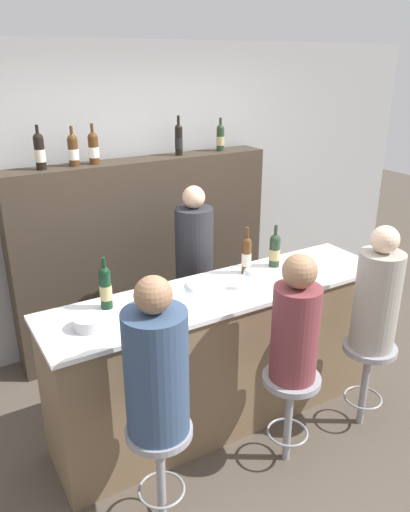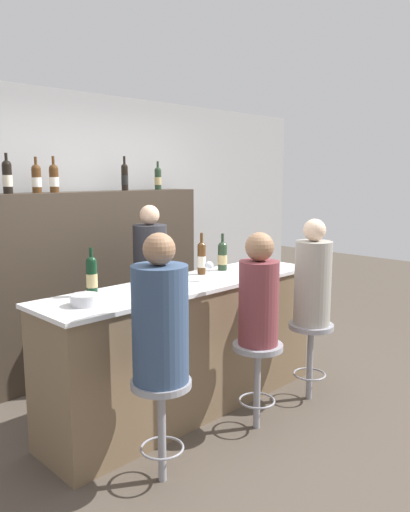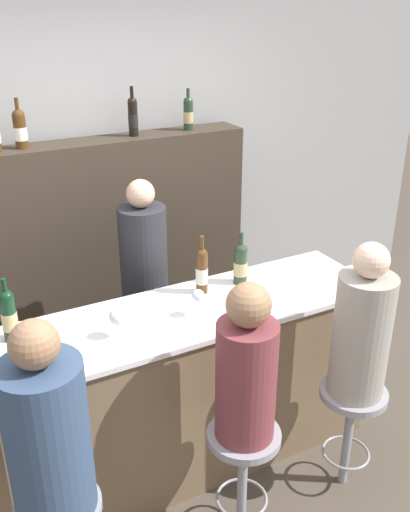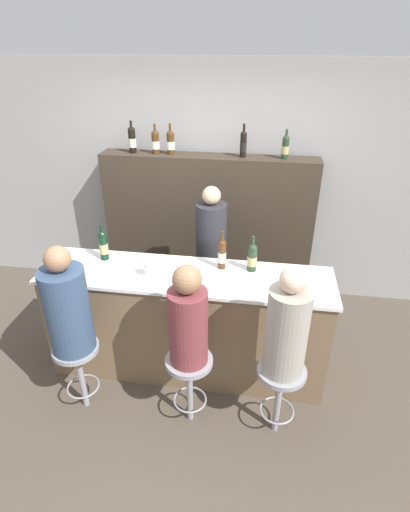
{
  "view_description": "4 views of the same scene",
  "coord_description": "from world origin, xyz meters",
  "px_view_note": "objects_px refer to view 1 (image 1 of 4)",
  "views": [
    {
      "loc": [
        -1.64,
        -2.23,
        2.46
      ],
      "look_at": [
        -0.15,
        0.28,
        1.3
      ],
      "focal_mm": 35.0,
      "sensor_mm": 36.0,
      "label": 1
    },
    {
      "loc": [
        -2.55,
        -2.43,
        1.84
      ],
      "look_at": [
        0.24,
        0.35,
        1.19
      ],
      "focal_mm": 35.0,
      "sensor_mm": 36.0,
      "label": 2
    },
    {
      "loc": [
        -1.04,
        -2.09,
        2.55
      ],
      "look_at": [
        0.21,
        0.26,
        1.34
      ],
      "focal_mm": 40.0,
      "sensor_mm": 36.0,
      "label": 3
    },
    {
      "loc": [
        0.59,
        -2.49,
        2.75
      ],
      "look_at": [
        0.16,
        0.32,
        1.19
      ],
      "focal_mm": 28.0,
      "sensor_mm": 36.0,
      "label": 4
    }
  ],
  "objects_px": {
    "wine_bottle_counter_0": "(106,287)",
    "bartender": "(194,290)",
    "wine_glass_0": "(190,288)",
    "guest_seated_middle": "(296,325)",
    "wine_bottle_backbar_2": "(94,148)",
    "wine_glass_1": "(249,274)",
    "wine_bottle_backbar_0": "(40,151)",
    "metal_bowl": "(89,322)",
    "bar_stool_left": "(160,449)",
    "wine_bottle_counter_2": "(275,250)",
    "wine_bottle_counter_1": "(247,255)",
    "bar_stool_middle": "(290,395)",
    "wine_bottle_backbar_1": "(73,150)",
    "wine_bottle_backbar_4": "(220,137)",
    "bar_stool_right": "(368,363)",
    "wine_bottle_backbar_3": "(179,139)",
    "guest_seated_right": "(377,296)",
    "guest_seated_left": "(156,367)"
  },
  "relations": [
    {
      "from": "wine_bottle_counter_0",
      "to": "bartender",
      "type": "xyz_separation_m",
      "value": [
        0.89,
        0.47,
        -0.43
      ]
    },
    {
      "from": "wine_glass_0",
      "to": "guest_seated_middle",
      "type": "distance_m",
      "value": 0.67
    },
    {
      "from": "wine_bottle_backbar_2",
      "to": "wine_glass_1",
      "type": "bearing_deg",
      "value": -68.36
    },
    {
      "from": "wine_bottle_backbar_0",
      "to": "guest_seated_middle",
      "type": "bearing_deg",
      "value": -63.31
    },
    {
      "from": "wine_bottle_backbar_0",
      "to": "metal_bowl",
      "type": "relative_size",
      "value": 1.8
    },
    {
      "from": "wine_glass_1",
      "to": "bar_stool_left",
      "type": "height_order",
      "value": "wine_glass_1"
    },
    {
      "from": "wine_bottle_counter_2",
      "to": "bartender",
      "type": "distance_m",
      "value": 0.75
    },
    {
      "from": "wine_bottle_backbar_0",
      "to": "bar_stool_left",
      "type": "height_order",
      "value": "wine_bottle_backbar_0"
    },
    {
      "from": "wine_bottle_counter_1",
      "to": "bar_stool_middle",
      "type": "xyz_separation_m",
      "value": [
        -0.15,
        -0.73,
        -0.66
      ]
    },
    {
      "from": "wine_bottle_counter_2",
      "to": "wine_glass_0",
      "type": "distance_m",
      "value": 0.86
    },
    {
      "from": "wine_bottle_backbar_2",
      "to": "wine_bottle_counter_1",
      "type": "bearing_deg",
      "value": -59.04
    },
    {
      "from": "wine_bottle_counter_1",
      "to": "wine_bottle_counter_2",
      "type": "xyz_separation_m",
      "value": [
        0.25,
        0.0,
        -0.01
      ]
    },
    {
      "from": "wine_bottle_backbar_1",
      "to": "metal_bowl",
      "type": "relative_size",
      "value": 1.66
    },
    {
      "from": "wine_bottle_counter_2",
      "to": "guest_seated_middle",
      "type": "relative_size",
      "value": 0.4
    },
    {
      "from": "wine_bottle_backbar_0",
      "to": "wine_bottle_counter_2",
      "type": "bearing_deg",
      "value": -40.12
    },
    {
      "from": "wine_bottle_counter_2",
      "to": "wine_bottle_backbar_1",
      "type": "bearing_deg",
      "value": 134.01
    },
    {
      "from": "wine_bottle_backbar_4",
      "to": "bar_stool_right",
      "type": "bearing_deg",
      "value": -88.61
    },
    {
      "from": "wine_bottle_counter_2",
      "to": "wine_glass_1",
      "type": "height_order",
      "value": "wine_bottle_counter_2"
    },
    {
      "from": "wine_bottle_backbar_4",
      "to": "wine_glass_1",
      "type": "height_order",
      "value": "wine_bottle_backbar_4"
    },
    {
      "from": "wine_bottle_counter_0",
      "to": "bar_stool_right",
      "type": "distance_m",
      "value": 1.86
    },
    {
      "from": "wine_bottle_counter_2",
      "to": "bartender",
      "type": "height_order",
      "value": "bartender"
    },
    {
      "from": "metal_bowl",
      "to": "wine_bottle_backbar_0",
      "type": "bearing_deg",
      "value": 84.29
    },
    {
      "from": "wine_glass_1",
      "to": "bar_stool_middle",
      "type": "xyz_separation_m",
      "value": [
        -0.01,
        -0.5,
        -0.64
      ]
    },
    {
      "from": "metal_bowl",
      "to": "wine_bottle_counter_0",
      "type": "bearing_deg",
      "value": 47.09
    },
    {
      "from": "wine_bottle_backbar_3",
      "to": "wine_bottle_backbar_4",
      "type": "relative_size",
      "value": 1.14
    },
    {
      "from": "bartender",
      "to": "wine_bottle_backbar_3",
      "type": "bearing_deg",
      "value": 70.8
    },
    {
      "from": "wine_bottle_counter_1",
      "to": "guest_seated_middle",
      "type": "distance_m",
      "value": 0.76
    },
    {
      "from": "wine_bottle_counter_2",
      "to": "bar_stool_middle",
      "type": "relative_size",
      "value": 0.49
    },
    {
      "from": "guest_seated_middle",
      "to": "guest_seated_right",
      "type": "distance_m",
      "value": 0.69
    },
    {
      "from": "wine_bottle_counter_2",
      "to": "wine_glass_0",
      "type": "bearing_deg",
      "value": -164.91
    },
    {
      "from": "bar_stool_middle",
      "to": "wine_bottle_backbar_4",
      "type": "bearing_deg",
      "value": 70.95
    },
    {
      "from": "wine_bottle_backbar_3",
      "to": "guest_seated_left",
      "type": "xyz_separation_m",
      "value": [
        -1.13,
        -1.85,
        -0.8
      ]
    },
    {
      "from": "wine_glass_1",
      "to": "bar_stool_left",
      "type": "bearing_deg",
      "value": -151.23
    },
    {
      "from": "wine_bottle_backbar_4",
      "to": "wine_glass_0",
      "type": "distance_m",
      "value": 1.85
    },
    {
      "from": "wine_glass_1",
      "to": "bar_stool_middle",
      "type": "relative_size",
      "value": 0.24
    },
    {
      "from": "wine_bottle_backbar_3",
      "to": "metal_bowl",
      "type": "relative_size",
      "value": 1.81
    },
    {
      "from": "wine_bottle_counter_1",
      "to": "bartender",
      "type": "relative_size",
      "value": 0.22
    },
    {
      "from": "wine_glass_0",
      "to": "guest_seated_middle",
      "type": "bearing_deg",
      "value": -49.79
    },
    {
      "from": "wine_bottle_backbar_0",
      "to": "bar_stool_right",
      "type": "distance_m",
      "value": 2.79
    },
    {
      "from": "bar_stool_left",
      "to": "wine_bottle_backbar_1",
      "type": "bearing_deg",
      "value": 83.27
    },
    {
      "from": "wine_bottle_counter_0",
      "to": "wine_bottle_backbar_2",
      "type": "xyz_separation_m",
      "value": [
        0.37,
        1.13,
        0.64
      ]
    },
    {
      "from": "wine_glass_0",
      "to": "bar_stool_right",
      "type": "relative_size",
      "value": 0.24
    },
    {
      "from": "wine_bottle_counter_1",
      "to": "wine_bottle_backbar_3",
      "type": "distance_m",
      "value": 1.31
    },
    {
      "from": "wine_bottle_backbar_1",
      "to": "wine_bottle_backbar_3",
      "type": "bearing_deg",
      "value": -0.0
    },
    {
      "from": "wine_bottle_counter_1",
      "to": "wine_bottle_backbar_0",
      "type": "bearing_deg",
      "value": 133.92
    },
    {
      "from": "wine_bottle_backbar_0",
      "to": "guest_seated_middle",
      "type": "relative_size",
      "value": 0.41
    },
    {
      "from": "wine_bottle_counter_1",
      "to": "bar_stool_right",
      "type": "height_order",
      "value": "wine_bottle_counter_1"
    },
    {
      "from": "guest_seated_left",
      "to": "wine_bottle_backbar_2",
      "type": "bearing_deg",
      "value": 78.44
    },
    {
      "from": "wine_bottle_backbar_3",
      "to": "guest_seated_left",
      "type": "relative_size",
      "value": 0.38
    },
    {
      "from": "wine_bottle_backbar_0",
      "to": "wine_glass_1",
      "type": "distance_m",
      "value": 1.79
    }
  ]
}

